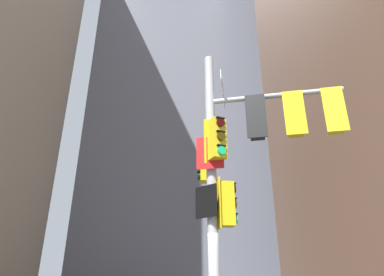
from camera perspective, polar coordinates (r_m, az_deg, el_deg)
building_mid_block at (r=41.45m, az=-2.01°, el=9.98°), size 17.67×17.67×48.77m
signal_pole_assembly at (r=8.15m, az=8.14°, el=-3.06°), size 3.43×3.28×7.14m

